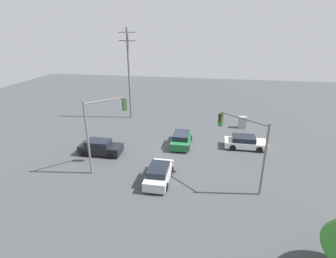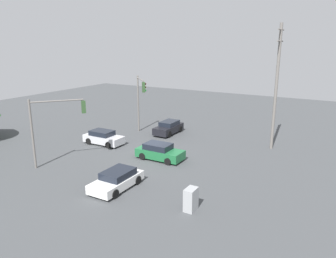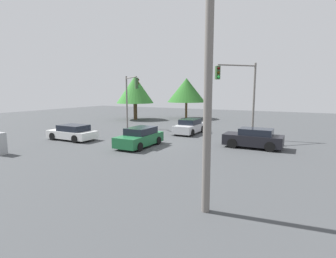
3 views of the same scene
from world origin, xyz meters
name	(u,v)px [view 3 (image 3 of 3)]	position (x,y,z in m)	size (l,w,h in m)	color
ground_plane	(146,145)	(0.00, 0.00, 0.00)	(80.00, 80.00, 0.00)	#424447
sedan_white	(72,133)	(-6.78, -1.04, 0.63)	(4.23, 2.02, 1.29)	silver
sedan_dark	(253,138)	(7.44, 2.88, 0.70)	(4.15, 1.88, 1.44)	black
sedan_silver	(190,127)	(0.74, 6.69, 0.68)	(1.88, 4.16, 1.41)	silver
sedan_green	(140,137)	(-0.20, -0.59, 0.69)	(1.95, 4.20, 1.43)	#1E6638
traffic_signal_main	(131,92)	(-5.76, 6.06, 3.99)	(3.50, 2.97, 5.75)	slate
traffic_signal_cross	(240,88)	(5.74, 5.50, 4.41)	(2.78, 2.79, 6.46)	slate
utility_pole_tall	(209,25)	(7.83, -8.48, 6.19)	(2.20, 0.28, 11.77)	slate
tree_behind	(186,90)	(-5.22, 19.33, 4.23)	(5.64, 5.64, 6.00)	brown
tree_left	(135,90)	(-11.21, 14.65, 4.30)	(5.31, 5.31, 6.25)	#4C3823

